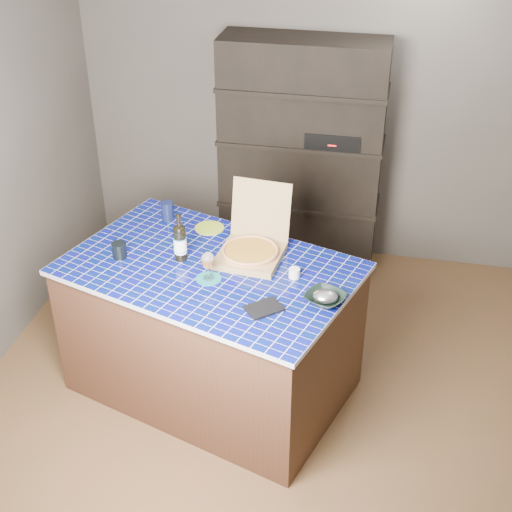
% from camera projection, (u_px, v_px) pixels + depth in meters
% --- Properties ---
extents(room, '(3.50, 3.50, 3.50)m').
position_uv_depth(room, '(261.00, 211.00, 3.92)').
color(room, brown).
rests_on(room, ground).
extents(shelving_unit, '(1.20, 0.41, 1.80)m').
position_uv_depth(shelving_unit, '(301.00, 158.00, 5.38)').
color(shelving_unit, black).
rests_on(shelving_unit, floor).
extents(kitchen_island, '(1.88, 1.50, 0.90)m').
position_uv_depth(kitchen_island, '(212.00, 329.00, 4.33)').
color(kitchen_island, '#43241A').
rests_on(kitchen_island, floor).
extents(pizza_box, '(0.40, 0.47, 0.39)m').
position_uv_depth(pizza_box, '(251.00, 249.00, 4.15)').
color(pizza_box, olive).
rests_on(pizza_box, kitchen_island).
extents(mead_bottle, '(0.08, 0.08, 0.29)m').
position_uv_depth(mead_bottle, '(180.00, 242.00, 4.10)').
color(mead_bottle, black).
rests_on(mead_bottle, kitchen_island).
extents(teal_trivet, '(0.14, 0.14, 0.01)m').
position_uv_depth(teal_trivet, '(209.00, 279.00, 3.98)').
color(teal_trivet, '#156870').
rests_on(teal_trivet, kitchen_island).
extents(wine_glass, '(0.08, 0.08, 0.17)m').
position_uv_depth(wine_glass, '(208.00, 261.00, 3.92)').
color(wine_glass, white).
rests_on(wine_glass, teal_trivet).
extents(tumbler, '(0.08, 0.08, 0.09)m').
position_uv_depth(tumbler, '(119.00, 250.00, 4.16)').
color(tumbler, black).
rests_on(tumbler, kitchen_island).
extents(dvd_case, '(0.23, 0.22, 0.01)m').
position_uv_depth(dvd_case, '(264.00, 308.00, 3.73)').
color(dvd_case, black).
rests_on(dvd_case, kitchen_island).
extents(bowl, '(0.28, 0.28, 0.05)m').
position_uv_depth(bowl, '(325.00, 298.00, 3.78)').
color(bowl, black).
rests_on(bowl, kitchen_island).
extents(foil_contents, '(0.14, 0.11, 0.06)m').
position_uv_depth(foil_contents, '(325.00, 296.00, 3.77)').
color(foil_contents, '#ADABB6').
rests_on(foil_contents, bowl).
extents(white_jar, '(0.06, 0.06, 0.05)m').
position_uv_depth(white_jar, '(294.00, 273.00, 3.99)').
color(white_jar, white).
rests_on(white_jar, kitchen_island).
extents(navy_cup, '(0.08, 0.08, 0.12)m').
position_uv_depth(navy_cup, '(168.00, 211.00, 4.54)').
color(navy_cup, black).
rests_on(navy_cup, kitchen_island).
extents(green_trivet, '(0.18, 0.18, 0.01)m').
position_uv_depth(green_trivet, '(209.00, 228.00, 4.47)').
color(green_trivet, '#99B827').
rests_on(green_trivet, kitchen_island).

